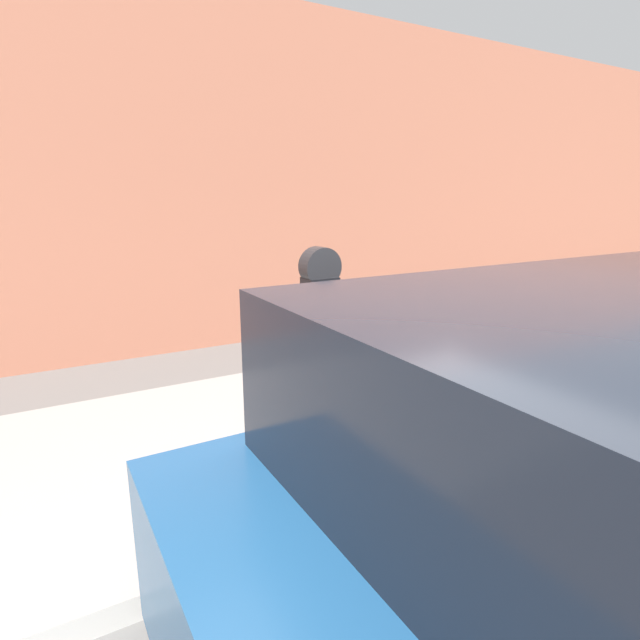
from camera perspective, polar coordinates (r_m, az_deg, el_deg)
The scene contains 3 objects.
sidewalk at distance 4.38m, azimuth -7.50°, elevation -13.30°, with size 24.00×2.80×0.15m.
building_facade at distance 6.96m, azimuth -18.33°, elevation 15.25°, with size 24.00×0.30×4.63m.
parking_meter at distance 2.86m, azimuth 0.00°, elevation -0.29°, with size 0.22×0.14×1.65m.
Camera 1 is at (-1.41, -1.44, 2.07)m, focal length 28.00 mm.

